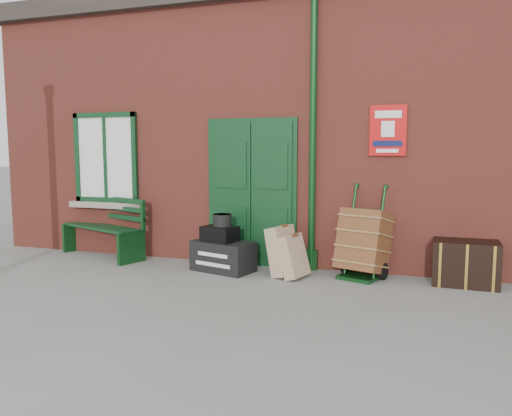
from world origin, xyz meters
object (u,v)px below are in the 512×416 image
at_px(houdini_trunk, 223,256).
at_px(dark_trunk, 466,263).
at_px(bench, 106,225).
at_px(porter_trolley, 363,243).

relative_size(houdini_trunk, dark_trunk, 1.09).
bearing_deg(dark_trunk, houdini_trunk, -172.89).
bearing_deg(houdini_trunk, bench, -173.97).
relative_size(bench, dark_trunk, 2.12).
xyz_separation_m(houdini_trunk, dark_trunk, (3.34, 0.30, 0.07)).
distance_m(houdini_trunk, porter_trolley, 2.04).
xyz_separation_m(bench, porter_trolley, (4.28, -0.10, -0.02)).
height_order(bench, porter_trolley, porter_trolley).
height_order(houdini_trunk, dark_trunk, dark_trunk).
bearing_deg(bench, houdini_trunk, 11.52).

